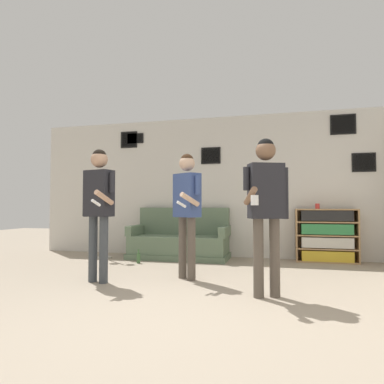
# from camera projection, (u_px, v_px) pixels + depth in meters

# --- Properties ---
(ground_plane) EXTENTS (20.00, 20.00, 0.00)m
(ground_plane) POSITION_uv_depth(u_px,v_px,m) (173.00, 320.00, 2.91)
(ground_plane) COLOR gray
(wall_back) EXTENTS (7.98, 0.08, 2.70)m
(wall_back) POSITION_uv_depth(u_px,v_px,m) (231.00, 186.00, 6.57)
(wall_back) COLOR beige
(wall_back) RESTS_ON ground_plane
(couch) EXTENTS (1.83, 0.80, 0.93)m
(couch) POSITION_uv_depth(u_px,v_px,m) (180.00, 242.00, 6.35)
(couch) COLOR #5B7056
(couch) RESTS_ON ground_plane
(bookshelf) EXTENTS (1.02, 0.30, 0.92)m
(bookshelf) POSITION_uv_depth(u_px,v_px,m) (326.00, 236.00, 5.91)
(bookshelf) COLOR #A87F51
(bookshelf) RESTS_ON ground_plane
(floor_lamp) EXTENTS (0.43, 0.28, 1.56)m
(floor_lamp) POSITION_uv_depth(u_px,v_px,m) (104.00, 203.00, 6.34)
(floor_lamp) COLOR #ADA89E
(floor_lamp) RESTS_ON ground_plane
(person_player_foreground_left) EXTENTS (0.49, 0.53, 1.70)m
(person_player_foreground_left) POSITION_uv_depth(u_px,v_px,m) (99.00, 200.00, 4.37)
(person_player_foreground_left) COLOR #3D4247
(person_player_foreground_left) RESTS_ON ground_plane
(person_player_foreground_center) EXTENTS (0.42, 0.60, 1.67)m
(person_player_foreground_center) POSITION_uv_depth(u_px,v_px,m) (187.00, 202.00, 4.57)
(person_player_foreground_center) COLOR brown
(person_player_foreground_center) RESTS_ON ground_plane
(person_watcher_holding_cup) EXTENTS (0.47, 0.53, 1.70)m
(person_watcher_holding_cup) POSITION_uv_depth(u_px,v_px,m) (266.00, 199.00, 3.66)
(person_watcher_holding_cup) COLOR brown
(person_watcher_holding_cup) RESTS_ON ground_plane
(bottle_on_floor) EXTENTS (0.06, 0.06, 0.23)m
(bottle_on_floor) POSITION_uv_depth(u_px,v_px,m) (138.00, 258.00, 5.79)
(bottle_on_floor) COLOR #3D6638
(bottle_on_floor) RESTS_ON ground_plane
(drinking_cup) EXTENTS (0.07, 0.07, 0.09)m
(drinking_cup) POSITION_uv_depth(u_px,v_px,m) (317.00, 206.00, 5.97)
(drinking_cup) COLOR red
(drinking_cup) RESTS_ON bookshelf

